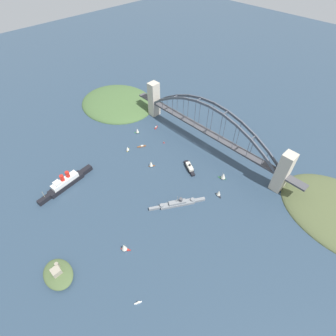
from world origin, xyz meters
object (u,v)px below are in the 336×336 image
harbor_arch_bridge (208,129)px  channel_marker_buoy (164,142)px  small_boat_0 (137,131)px  seaplane_taxiing_near_bridge (243,152)px  fort_island_mid_harbor (58,274)px  naval_cruiser (178,203)px  ocean_liner (66,183)px  small_boat_4 (138,303)px  small_boat_1 (151,164)px  small_boat_8 (128,149)px  harbor_ferry_steamer (189,167)px  small_boat_2 (223,176)px  small_boat_6 (142,146)px  small_boat_5 (156,127)px  small_boat_7 (124,247)px  small_boat_3 (219,193)px

harbor_arch_bridge → channel_marker_buoy: harbor_arch_bridge is taller
small_boat_0 → seaplane_taxiing_near_bridge: bearing=-151.0°
fort_island_mid_harbor → small_boat_0: 228.13m
naval_cruiser → ocean_liner: bearing=33.8°
fort_island_mid_harbor → small_boat_4: fort_island_mid_harbor is taller
seaplane_taxiing_near_bridge → small_boat_1: bearing=57.4°
naval_cruiser → small_boat_8: 118.50m
harbor_ferry_steamer → small_boat_2: size_ratio=2.46×
harbor_arch_bridge → small_boat_0: (93.58, 53.77, -25.00)m
ocean_liner → small_boat_6: ocean_liner is taller
small_boat_2 → small_boat_5: bearing=-4.5°
harbor_ferry_steamer → fort_island_mid_harbor: (-9.41, 194.98, 1.14)m
ocean_liner → small_boat_5: size_ratio=9.44×
harbor_arch_bridge → ocean_liner: (72.41, 186.49, -23.73)m
seaplane_taxiing_near_bridge → small_boat_2: size_ratio=0.78×
fort_island_mid_harbor → channel_marker_buoy: fort_island_mid_harbor is taller
small_boat_6 → small_boat_7: 161.59m
small_boat_0 → small_boat_8: small_boat_0 is taller
small_boat_0 → small_boat_6: (-29.58, 16.55, -3.72)m
small_boat_2 → fort_island_mid_harbor: bearing=81.3°
harbor_arch_bridge → small_boat_8: 117.97m
naval_cruiser → small_boat_1: bearing=-15.9°
seaplane_taxiing_near_bridge → small_boat_1: size_ratio=0.85×
small_boat_4 → small_boat_8: (168.06, -119.49, 2.83)m
small_boat_5 → naval_cruiser: bearing=147.3°
small_boat_5 → small_boat_6: (-18.99, 45.90, -0.05)m
fort_island_mid_harbor → small_boat_8: (96.22, -158.21, -0.13)m
harbor_arch_bridge → small_boat_5: bearing=16.4°
small_boat_1 → small_boat_6: size_ratio=0.84×
small_boat_4 → small_boat_6: size_ratio=0.55×
harbor_arch_bridge → small_boat_2: bearing=148.4°
small_boat_3 → small_boat_7: size_ratio=0.87×
harbor_arch_bridge → small_boat_3: size_ratio=30.70×
small_boat_0 → small_boat_2: small_boat_2 is taller
ocean_liner → small_boat_6: (-8.41, -116.17, -4.99)m
harbor_ferry_steamer → small_boat_5: bearing=-16.5°
small_boat_0 → channel_marker_buoy: bearing=-164.5°
small_boat_8 → ocean_liner: bearing=89.3°
small_boat_5 → seaplane_taxiing_near_bridge: bearing=-159.4°
fort_island_mid_harbor → small_boat_0: fort_island_mid_harbor is taller
naval_cruiser → small_boat_6: naval_cruiser is taller
harbor_arch_bridge → small_boat_3: bearing=139.0°
small_boat_7 → channel_marker_buoy: (94.99, -146.22, -3.88)m
small_boat_5 → channel_marker_buoy: (-35.49, 16.57, 0.25)m
harbor_ferry_steamer → small_boat_3: small_boat_3 is taller
naval_cruiser → small_boat_6: (110.07, -36.93, -1.85)m
harbor_arch_bridge → ocean_liner: 201.45m
fort_island_mid_harbor → channel_marker_buoy: size_ratio=12.61×
small_boat_0 → small_boat_5: size_ratio=1.18×
naval_cruiser → channel_marker_buoy: bearing=-35.3°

